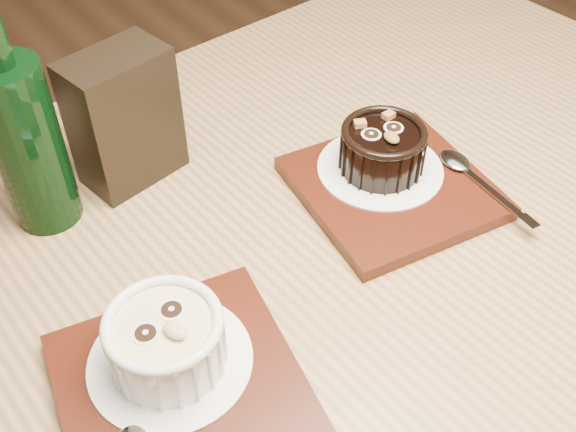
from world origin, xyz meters
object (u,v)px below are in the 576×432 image
tray_right (392,188)px  green_bottle (26,140)px  condiment_stand (124,118)px  table (306,333)px  ramekin_white (166,339)px  tray_left (181,389)px  ramekin_dark (383,147)px

tray_right → green_bottle: (-0.29, 0.18, 0.08)m
condiment_stand → green_bottle: size_ratio=0.59×
table → ramekin_white: ramekin_white is taller
ramekin_white → tray_left: bearing=-116.5°
ramekin_dark → green_bottle: green_bottle is taller
tray_right → ramekin_dark: size_ratio=2.08×
ramekin_white → tray_right: 0.29m
ramekin_white → ramekin_dark: size_ratio=1.05×
tray_left → condiment_stand: size_ratio=1.29×
condiment_stand → green_bottle: 0.10m
table → condiment_stand: 0.28m
table → ramekin_dark: (0.14, 0.06, 0.13)m
tray_right → ramekin_dark: ramekin_dark is taller
table → ramekin_white: bearing=-173.6°
tray_left → green_bottle: 0.27m
table → green_bottle: (-0.16, 0.22, 0.18)m
table → tray_left: tray_left is taller
tray_right → condiment_stand: condiment_stand is taller
ramekin_white → tray_right: bearing=-5.9°
ramekin_white → condiment_stand: 0.26m
ramekin_dark → table: bearing=-145.6°
condiment_stand → green_bottle: green_bottle is taller
ramekin_white → condiment_stand: (0.09, 0.24, 0.02)m
tray_left → table: bearing=14.0°
table → tray_left: size_ratio=6.90×
tray_right → ramekin_dark: 0.04m
green_bottle → ramekin_white: bearing=-88.3°
table → tray_right: tray_right is taller
table → condiment_stand: bearing=105.1°
ramekin_dark → condiment_stand: (-0.20, 0.16, 0.03)m
ramekin_white → green_bottle: size_ratio=0.38×
tray_left → ramekin_white: 0.04m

